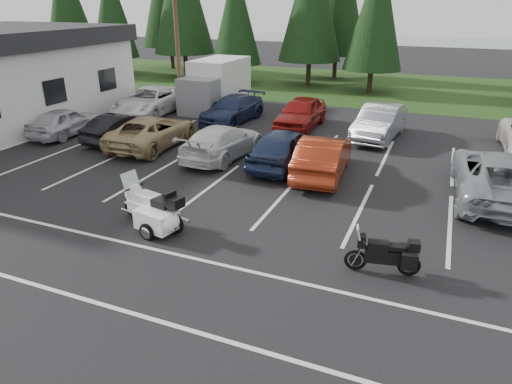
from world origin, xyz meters
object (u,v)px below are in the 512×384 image
object	(u,v)px
box_truck	(213,85)
car_near_2	(153,131)
adventure_motorcycle	(383,251)
car_far_2	(301,113)
cargo_trailer	(157,222)
car_near_6	(499,176)
utility_pole	(176,28)
touring_motorcycle	(151,202)
car_near_3	(223,142)
car_far_1	(232,109)
car_far_3	(380,122)
car_near_4	(284,147)
car_near_0	(65,122)
car_near_1	(121,128)
car_far_0	(150,101)
car_near_5	(323,156)

from	to	relation	value
box_truck	car_near_2	bearing A→B (deg)	-82.41
adventure_motorcycle	car_far_2	bearing A→B (deg)	104.81
cargo_trailer	box_truck	bearing A→B (deg)	122.67
car_near_6	car_far_2	xyz separation A→B (m)	(-8.92, 6.36, -0.03)
utility_pole	touring_motorcycle	size ratio (longest dim) A/B	3.25
car_far_2	cargo_trailer	bearing A→B (deg)	-91.23
utility_pole	car_near_3	bearing A→B (deg)	-48.89
car_far_1	car_far_3	distance (m)	7.99
car_near_4	car_near_0	bearing A→B (deg)	-0.25
car_near_1	utility_pole	bearing A→B (deg)	-75.38
utility_pole	car_far_1	distance (m)	6.29
car_near_2	car_far_3	xyz separation A→B (m)	(9.38, 5.37, 0.09)
car_near_4	car_far_2	bearing A→B (deg)	-78.88
car_far_0	car_near_2	bearing A→B (deg)	-57.97
car_far_0	car_far_2	xyz separation A→B (m)	(9.07, 0.44, 0.01)
car_far_1	adventure_motorcycle	world-z (taller)	car_far_1
car_far_2	utility_pole	bearing A→B (deg)	168.15
car_near_6	box_truck	bearing A→B (deg)	-32.09
car_near_5	car_far_1	distance (m)	9.23
box_truck	touring_motorcycle	bearing A→B (deg)	-69.12
car_far_1	car_far_3	size ratio (longest dim) A/B	0.99
touring_motorcycle	cargo_trailer	world-z (taller)	touring_motorcycle
utility_pole	car_far_2	distance (m)	9.37
box_truck	cargo_trailer	distance (m)	16.37
car_near_0	car_near_6	distance (m)	19.27
car_far_2	car_near_2	bearing A→B (deg)	-132.32
car_near_2	car_far_1	size ratio (longest dim) A/B	1.07
car_near_0	cargo_trailer	bearing A→B (deg)	142.07
car_near_1	car_far_0	distance (m)	5.55
car_near_1	car_near_6	xyz separation A→B (m)	(16.05, -0.73, 0.16)
car_near_1	adventure_motorcycle	world-z (taller)	car_near_1
box_truck	car_far_3	distance (m)	10.80
utility_pole	car_near_1	bearing A→B (deg)	-80.78
utility_pole	box_truck	xyz separation A→B (m)	(2.00, 0.50, -3.25)
car_near_5	car_near_1	bearing A→B (deg)	-9.43
car_near_1	car_near_3	xyz separation A→B (m)	(5.53, -0.33, 0.04)
car_far_1	car_far_3	xyz separation A→B (m)	(7.99, -0.23, 0.10)
utility_pole	car_near_0	xyz separation A→B (m)	(-2.02, -7.61, -4.00)
box_truck	adventure_motorcycle	size ratio (longest dim) A/B	2.75
utility_pole	car_near_1	distance (m)	8.50
car_near_3	cargo_trailer	bearing A→B (deg)	104.88
utility_pole	car_far_1	bearing A→B (deg)	-23.36
car_near_6	car_far_2	distance (m)	10.96
utility_pole	car_far_0	size ratio (longest dim) A/B	1.60
car_far_0	touring_motorcycle	bearing A→B (deg)	-58.73
car_far_2	car_far_3	distance (m)	4.13
car_far_1	car_far_2	bearing A→B (deg)	8.53
car_far_0	car_near_4	bearing A→B (deg)	-31.91
box_truck	car_near_1	world-z (taller)	box_truck
box_truck	car_near_2	distance (m)	8.13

